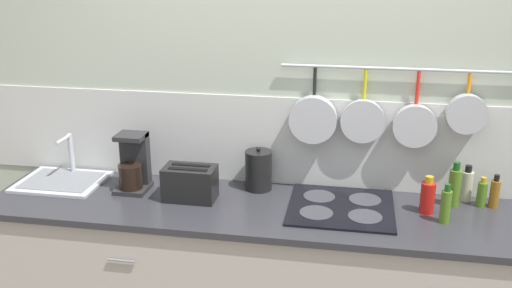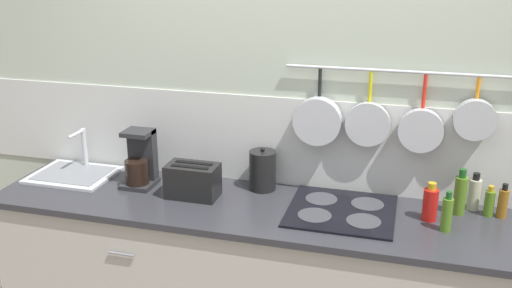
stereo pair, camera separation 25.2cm
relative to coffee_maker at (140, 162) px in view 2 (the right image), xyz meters
name	(u,v)px [view 2 (the right image)]	position (x,y,z in m)	size (l,w,h in m)	color
wall_back	(302,122)	(0.85, 0.25, 0.23)	(7.20, 0.15, 2.60)	#B2BCA8
countertop	(286,213)	(0.84, -0.11, -0.15)	(3.08, 0.63, 0.03)	#2D2D33
sink_basin	(74,172)	(-0.43, 0.01, -0.11)	(0.46, 0.37, 0.24)	#B7BABF
coffee_maker	(140,162)	(0.00, 0.00, 0.00)	(0.17, 0.18, 0.31)	#262628
toaster	(193,181)	(0.34, -0.08, -0.04)	(0.28, 0.16, 0.18)	black
kettle	(263,170)	(0.66, 0.12, -0.02)	(0.14, 0.14, 0.24)	black
cooktop	(342,211)	(1.11, -0.05, -0.12)	(0.52, 0.50, 0.01)	black
bottle_olive_oil	(430,204)	(1.53, -0.03, -0.04)	(0.07, 0.07, 0.19)	red
bottle_sesame_oil	(447,214)	(1.60, -0.13, -0.04)	(0.05, 0.05, 0.20)	#4C721E
bottle_cooking_wine	(460,194)	(1.67, 0.08, -0.03)	(0.06, 0.06, 0.23)	#4C721E
bottle_dish_soap	(474,193)	(1.74, 0.16, -0.04)	(0.06, 0.06, 0.19)	#BFB799
bottle_hot_sauce	(489,203)	(1.80, 0.10, -0.06)	(0.05, 0.05, 0.16)	#4C721E
bottle_vinegar	(503,203)	(1.86, 0.10, -0.05)	(0.05, 0.05, 0.17)	#8C5919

